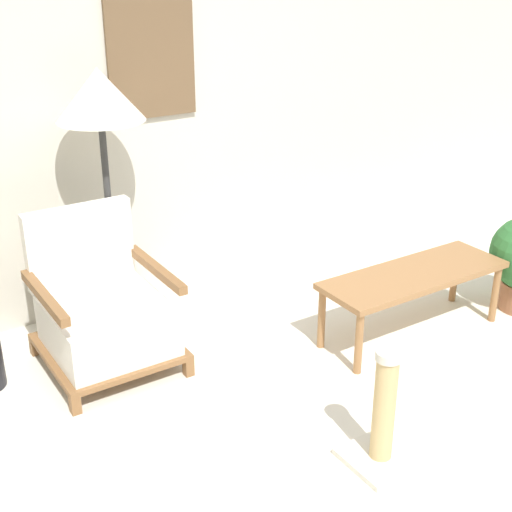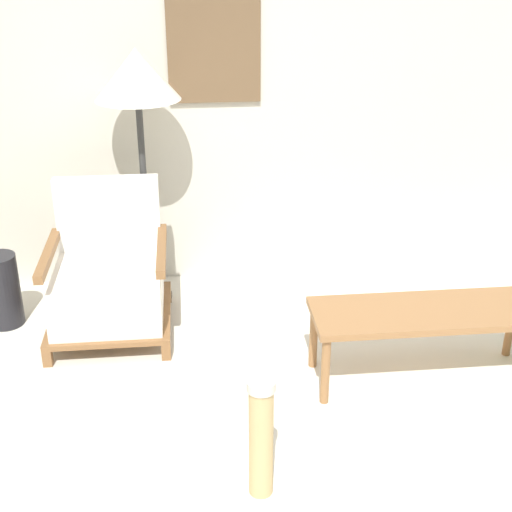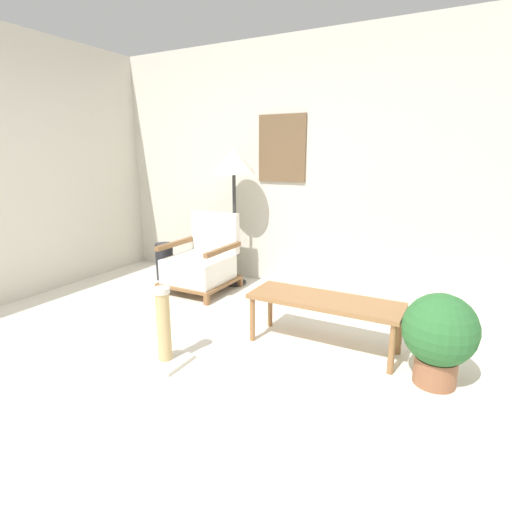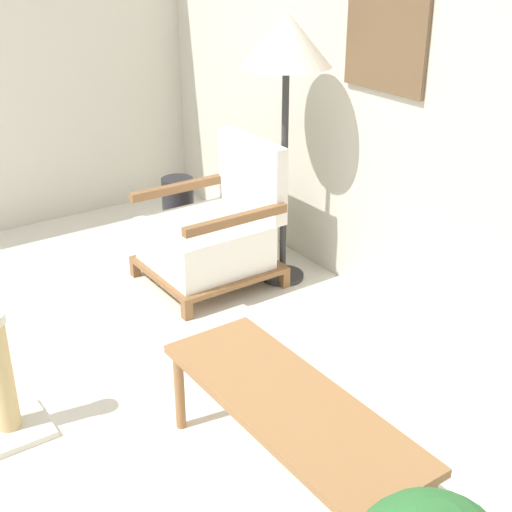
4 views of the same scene
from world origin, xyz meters
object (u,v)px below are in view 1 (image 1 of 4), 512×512
at_px(scratching_post, 383,423).
at_px(floor_lamp, 100,104).
at_px(coffee_table, 414,280).
at_px(armchair, 103,314).

bearing_deg(scratching_post, floor_lamp, 105.39).
height_order(floor_lamp, scratching_post, floor_lamp).
distance_m(floor_lamp, scratching_post, 2.22).
height_order(coffee_table, scratching_post, scratching_post).
bearing_deg(armchair, scratching_post, -63.86).
relative_size(floor_lamp, scratching_post, 2.70).
bearing_deg(floor_lamp, scratching_post, -74.61).
distance_m(armchair, floor_lamp, 1.14).
xyz_separation_m(armchair, scratching_post, (0.72, -1.47, -0.10)).
bearing_deg(armchair, floor_lamp, 58.71).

